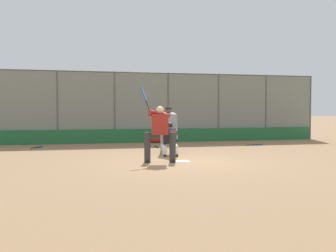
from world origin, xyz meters
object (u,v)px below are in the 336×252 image
(spare_bat_by_padding, at_px, (256,145))
(equipment_bag_dugout_side, at_px, (162,140))
(catcher_behind_plate, at_px, (170,139))
(fielding_glove_on_dirt, at_px, (173,148))
(spare_bat_third_base_side, at_px, (38,147))
(spare_bat_near_backstop, at_px, (156,147))
(umpire_home, at_px, (168,129))
(batter_at_plate, at_px, (160,132))

(spare_bat_by_padding, relative_size, equipment_bag_dugout_side, 0.73)
(catcher_behind_plate, distance_m, spare_bat_by_padding, 5.64)
(fielding_glove_on_dirt, bearing_deg, catcher_behind_plate, 72.90)
(catcher_behind_plate, distance_m, spare_bat_third_base_side, 6.22)
(spare_bat_near_backstop, distance_m, spare_bat_third_base_side, 4.91)
(catcher_behind_plate, xyz_separation_m, equipment_bag_dugout_side, (-0.91, -5.44, -0.46))
(umpire_home, distance_m, fielding_glove_on_dirt, 1.53)
(fielding_glove_on_dirt, height_order, equipment_bag_dugout_side, equipment_bag_dugout_side)
(umpire_home, height_order, spare_bat_third_base_side, umpire_home)
(equipment_bag_dugout_side, bearing_deg, batter_at_plate, 77.05)
(equipment_bag_dugout_side, bearing_deg, spare_bat_by_padding, 147.71)
(spare_bat_by_padding, relative_size, spare_bat_third_base_side, 1.08)
(catcher_behind_plate, height_order, spare_bat_third_base_side, catcher_behind_plate)
(batter_at_plate, height_order, spare_bat_near_backstop, batter_at_plate)
(batter_at_plate, distance_m, spare_bat_third_base_side, 6.93)
(spare_bat_third_base_side, bearing_deg, equipment_bag_dugout_side, -50.53)
(umpire_home, relative_size, fielding_glove_on_dirt, 4.98)
(spare_bat_by_padding, height_order, spare_bat_third_base_side, same)
(fielding_glove_on_dirt, bearing_deg, spare_bat_third_base_side, -21.03)
(catcher_behind_plate, relative_size, spare_bat_near_backstop, 1.29)
(batter_at_plate, height_order, spare_bat_by_padding, batter_at_plate)
(catcher_behind_plate, bearing_deg, spare_bat_near_backstop, -86.35)
(spare_bat_third_base_side, bearing_deg, catcher_behind_plate, -105.49)
(spare_bat_third_base_side, bearing_deg, fielding_glove_on_dirt, -85.13)
(batter_at_plate, bearing_deg, spare_bat_third_base_side, -44.05)
(batter_at_plate, height_order, umpire_home, batter_at_plate)
(spare_bat_near_backstop, bearing_deg, umpire_home, -178.15)
(catcher_behind_plate, xyz_separation_m, umpire_home, (-0.16, -0.88, 0.31))
(spare_bat_by_padding, bearing_deg, batter_at_plate, -151.43)
(spare_bat_by_padding, xyz_separation_m, spare_bat_third_base_side, (9.36, -1.06, 0.00))
(catcher_behind_plate, relative_size, umpire_home, 0.68)
(spare_bat_third_base_side, distance_m, fielding_glove_on_dirt, 5.66)
(spare_bat_by_padding, height_order, equipment_bag_dugout_side, equipment_bag_dugout_side)
(catcher_behind_plate, xyz_separation_m, fielding_glove_on_dirt, (-0.64, -2.07, -0.54))
(spare_bat_near_backstop, bearing_deg, spare_bat_third_base_side, 82.07)
(spare_bat_third_base_side, bearing_deg, batter_at_plate, -118.92)
(fielding_glove_on_dirt, bearing_deg, umpire_home, 68.04)
(catcher_behind_plate, height_order, spare_bat_near_backstop, catcher_behind_plate)
(catcher_behind_plate, bearing_deg, batter_at_plate, 72.54)
(umpire_home, xyz_separation_m, spare_bat_by_padding, (-4.56, -2.16, -0.87))
(fielding_glove_on_dirt, bearing_deg, spare_bat_by_padding, -166.60)
(batter_at_plate, height_order, equipment_bag_dugout_side, batter_at_plate)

